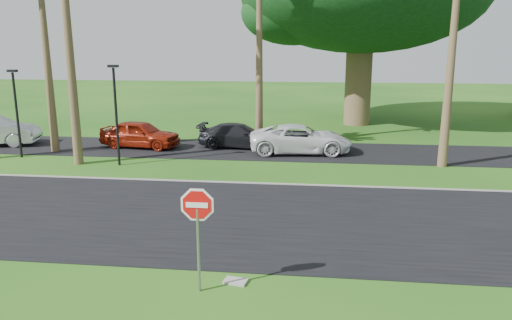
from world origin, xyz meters
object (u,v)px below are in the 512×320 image
Objects in this scene: stop_sign_near at (198,219)px; car_red at (140,134)px; car_dark at (239,136)px; car_minivan at (301,139)px.

stop_sign_near reaches higher than car_red.
car_red is at bearing 99.60° from car_dark.
car_minivan is (8.74, -0.37, -0.01)m from car_red.
car_minivan is at bearing 82.92° from stop_sign_near.
stop_sign_near is 16.96m from car_red.
car_minivan is (3.38, -1.01, 0.09)m from car_dark.
stop_sign_near is 15.26m from car_minivan.
car_minivan reaches higher than car_dark.
car_red is 8.75m from car_minivan.
car_red is at bearing 82.11° from car_minivan.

